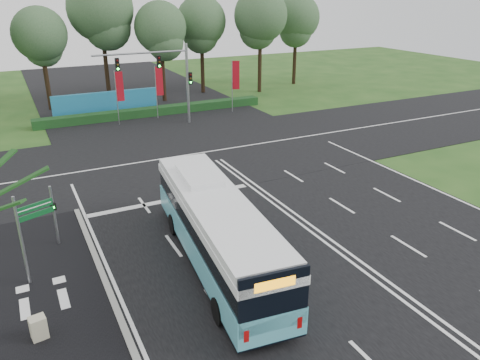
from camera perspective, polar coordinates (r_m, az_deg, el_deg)
name	(u,v)px	position (r m, az deg, el deg)	size (l,w,h in m)	color
ground	(292,218)	(25.07, 6.33, -4.64)	(120.00, 120.00, 0.00)	#214918
road_main	(292,218)	(25.06, 6.33, -4.60)	(20.00, 120.00, 0.04)	black
road_cross	(205,152)	(34.92, -4.31, 3.37)	(120.00, 14.00, 0.05)	black
bike_path	(47,320)	(19.26, -22.43, -15.45)	(5.00, 18.00, 0.06)	black
kerb_strip	(113,301)	(19.38, -15.22, -14.03)	(0.25, 18.00, 0.12)	gray
city_bus	(217,229)	(20.18, -2.87, -6.03)	(3.73, 12.15, 3.43)	#53AFC1
pedestrian_signal	(54,214)	(23.34, -21.71, -3.84)	(0.27, 0.40, 3.00)	gray
street_sign	(28,227)	(20.51, -24.44, -5.28)	(1.45, 0.63, 3.94)	gray
utility_cabinet	(39,328)	(18.26, -23.34, -16.27)	(0.54, 0.45, 0.89)	#BCB697
banner_flag_left	(119,90)	(42.91, -14.54, 10.58)	(0.71, 0.08, 4.81)	gray
banner_flag_mid	(158,85)	(44.42, -9.91, 11.39)	(0.72, 0.10, 4.89)	gray
banner_flag_right	(235,79)	(46.16, -0.64, 12.26)	(0.70, 0.33, 5.08)	gray
traffic_light_gantry	(167,72)	(41.65, -8.83, 12.84)	(8.41, 0.28, 7.00)	gray
hedge	(155,111)	(46.19, -10.35, 8.24)	(22.00, 1.20, 0.80)	#143716
blue_hoarding	(106,103)	(47.51, -15.97, 9.01)	(10.00, 0.30, 2.20)	teal
eucalyptus_row	(127,21)	(51.40, -13.63, 18.37)	(48.05, 8.90, 12.81)	black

